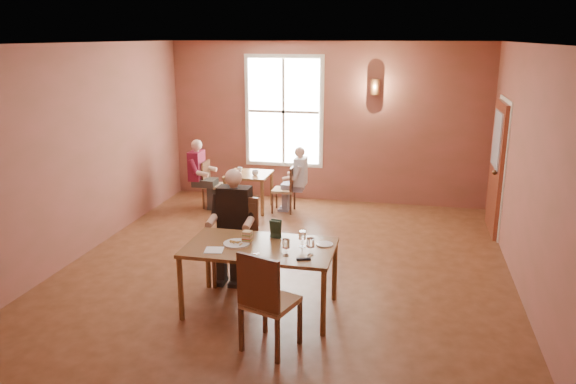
% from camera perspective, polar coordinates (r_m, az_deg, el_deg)
% --- Properties ---
extents(ground, '(6.00, 7.00, 0.01)m').
position_cam_1_polar(ground, '(7.75, -0.32, -7.89)').
color(ground, brown).
rests_on(ground, ground).
extents(wall_back, '(6.00, 0.04, 3.00)m').
position_cam_1_polar(wall_back, '(10.67, 3.85, 7.00)').
color(wall_back, brown).
rests_on(wall_back, ground).
extents(wall_front, '(6.00, 0.04, 3.00)m').
position_cam_1_polar(wall_front, '(4.10, -11.31, -7.56)').
color(wall_front, brown).
rests_on(wall_front, ground).
extents(wall_left, '(0.04, 7.00, 3.00)m').
position_cam_1_polar(wall_left, '(8.46, -20.63, 3.76)').
color(wall_left, brown).
rests_on(wall_left, ground).
extents(wall_right, '(0.04, 7.00, 3.00)m').
position_cam_1_polar(wall_right, '(7.25, 23.46, 1.63)').
color(wall_right, brown).
rests_on(wall_right, ground).
extents(ceiling, '(6.00, 7.00, 0.04)m').
position_cam_1_polar(ceiling, '(7.11, -0.36, 14.88)').
color(ceiling, white).
rests_on(ceiling, wall_back).
extents(window, '(1.36, 0.10, 1.96)m').
position_cam_1_polar(window, '(10.74, -0.44, 8.17)').
color(window, white).
rests_on(window, wall_back).
extents(door, '(0.12, 1.04, 2.10)m').
position_cam_1_polar(door, '(9.55, 20.37, 2.29)').
color(door, maroon).
rests_on(door, ground).
extents(wall_sconce, '(0.16, 0.16, 0.28)m').
position_cam_1_polar(wall_sconce, '(10.39, 8.83, 10.51)').
color(wall_sconce, brown).
rests_on(wall_sconce, wall_back).
extents(main_table, '(1.68, 0.95, 0.79)m').
position_cam_1_polar(main_table, '(6.55, -2.81, -8.72)').
color(main_table, brown).
rests_on(main_table, ground).
extents(chair_diner_main, '(0.48, 0.48, 1.09)m').
position_cam_1_polar(chair_diner_main, '(7.20, -5.33, -5.15)').
color(chair_diner_main, brown).
rests_on(chair_diner_main, ground).
extents(diner_main, '(0.56, 0.56, 1.39)m').
position_cam_1_polar(diner_main, '(7.12, -5.43, -4.10)').
color(diner_main, black).
rests_on(diner_main, ground).
extents(chair_empty, '(0.60, 0.60, 1.07)m').
position_cam_1_polar(chair_empty, '(5.73, -1.77, -10.86)').
color(chair_empty, brown).
rests_on(chair_empty, ground).
extents(plate_food, '(0.38, 0.38, 0.04)m').
position_cam_1_polar(plate_food, '(6.45, -5.25, -5.17)').
color(plate_food, white).
rests_on(plate_food, main_table).
extents(sandwich, '(0.10, 0.10, 0.12)m').
position_cam_1_polar(sandwich, '(6.48, -4.16, -4.66)').
color(sandwich, tan).
rests_on(sandwich, main_table).
extents(goblet_a, '(0.08, 0.08, 0.20)m').
position_cam_1_polar(goblet_a, '(6.33, 1.46, -4.72)').
color(goblet_a, white).
rests_on(goblet_a, main_table).
extents(goblet_b, '(0.11, 0.11, 0.21)m').
position_cam_1_polar(goblet_b, '(6.10, 2.29, -5.51)').
color(goblet_b, silver).
rests_on(goblet_b, main_table).
extents(goblet_c, '(0.08, 0.08, 0.20)m').
position_cam_1_polar(goblet_c, '(6.08, -0.20, -5.59)').
color(goblet_c, white).
rests_on(goblet_c, main_table).
extents(menu_stand, '(0.14, 0.09, 0.22)m').
position_cam_1_polar(menu_stand, '(6.60, -1.27, -3.78)').
color(menu_stand, '#203323').
rests_on(menu_stand, main_table).
extents(knife, '(0.21, 0.08, 0.00)m').
position_cam_1_polar(knife, '(6.17, -3.92, -6.31)').
color(knife, white).
rests_on(knife, main_table).
extents(napkin, '(0.23, 0.23, 0.01)m').
position_cam_1_polar(napkin, '(6.31, -7.52, -5.87)').
color(napkin, white).
rests_on(napkin, main_table).
extents(side_plate, '(0.26, 0.26, 0.02)m').
position_cam_1_polar(side_plate, '(6.43, 3.74, -5.32)').
color(side_plate, silver).
rests_on(side_plate, main_table).
extents(sunglasses, '(0.16, 0.09, 0.02)m').
position_cam_1_polar(sunglasses, '(6.01, 1.58, -6.83)').
color(sunglasses, black).
rests_on(sunglasses, main_table).
extents(second_table, '(0.77, 0.77, 0.68)m').
position_cam_1_polar(second_table, '(10.30, -3.98, 0.06)').
color(second_table, brown).
rests_on(second_table, ground).
extents(chair_diner_white, '(0.37, 0.37, 0.85)m').
position_cam_1_polar(chair_diner_white, '(10.11, -0.46, 0.32)').
color(chair_diner_white, '#401F11').
rests_on(chair_diner_white, ground).
extents(diner_white, '(0.46, 0.46, 1.15)m').
position_cam_1_polar(diner_white, '(10.07, -0.29, 1.14)').
color(diner_white, white).
rests_on(diner_white, ground).
extents(chair_diner_maroon, '(0.38, 0.38, 0.87)m').
position_cam_1_polar(chair_diner_maroon, '(10.47, -7.41, 0.77)').
color(chair_diner_maroon, '#593515').
rests_on(chair_diner_maroon, ground).
extents(diner_maroon, '(0.49, 0.49, 1.23)m').
position_cam_1_polar(diner_maroon, '(10.43, -7.60, 1.76)').
color(diner_maroon, '#5A111A').
rests_on(diner_maroon, ground).
extents(cup_a, '(0.15, 0.15, 0.09)m').
position_cam_1_polar(cup_a, '(10.05, -3.35, 1.96)').
color(cup_a, white).
rests_on(cup_a, second_table).
extents(cup_b, '(0.12, 0.12, 0.09)m').
position_cam_1_polar(cup_b, '(10.35, -4.90, 2.30)').
color(cup_b, white).
rests_on(cup_b, second_table).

